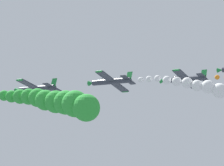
# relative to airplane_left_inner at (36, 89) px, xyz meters

# --- Properties ---
(smoke_trail_lead) EXTENTS (4.45, 28.36, 5.15)m
(smoke_trail_lead) POSITION_rel_airplane_left_inner_xyz_m (-12.89, -17.38, -3.68)
(smoke_trail_lead) COLOR green
(airplane_left_inner) EXTENTS (9.26, 10.35, 3.36)m
(airplane_left_inner) POSITION_rel_airplane_left_inner_xyz_m (0.00, 0.00, 0.00)
(airplane_left_inner) COLOR #333842
(airplane_right_inner) EXTENTS (9.10, 10.35, 3.63)m
(airplane_right_inner) POSITION_rel_airplane_left_inner_xyz_m (12.19, -8.00, 1.93)
(airplane_right_inner) COLOR #333842
(smoke_trail_right_inner) EXTENTS (3.98, 16.34, 4.58)m
(smoke_trail_right_inner) POSITION_rel_airplane_left_inner_xyz_m (13.55, -25.82, 0.10)
(smoke_trail_right_inner) COLOR white
(airplane_left_outer) EXTENTS (9.18, 10.35, 3.48)m
(airplane_left_outer) POSITION_rel_airplane_left_inner_xyz_m (23.82, -18.12, 2.79)
(airplane_left_outer) COLOR #333842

